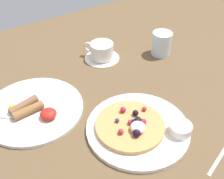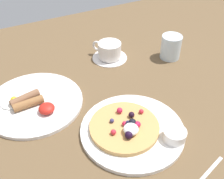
{
  "view_description": "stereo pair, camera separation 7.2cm",
  "coord_description": "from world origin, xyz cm",
  "px_view_note": "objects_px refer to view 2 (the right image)",
  "views": [
    {
      "loc": [
        -29.66,
        -47.59,
        53.06
      ],
      "look_at": [
        3.8,
        1.95,
        4.0
      ],
      "focal_mm": 44.19,
      "sensor_mm": 36.0,
      "label": 1
    },
    {
      "loc": [
        -23.41,
        -51.28,
        53.06
      ],
      "look_at": [
        3.8,
        1.95,
        4.0
      ],
      "focal_mm": 44.19,
      "sensor_mm": 36.0,
      "label": 2
    }
  ],
  "objects_px": {
    "pancake_plate": "(132,130)",
    "coffee_cup": "(109,50)",
    "coffee_saucer": "(110,57)",
    "breakfast_plate": "(34,103)",
    "water_glass": "(171,47)",
    "syrup_ramekin": "(175,135)"
  },
  "relations": [
    {
      "from": "coffee_saucer",
      "to": "coffee_cup",
      "type": "distance_m",
      "value": 0.03
    },
    {
      "from": "syrup_ramekin",
      "to": "coffee_saucer",
      "type": "bearing_deg",
      "value": 85.87
    },
    {
      "from": "coffee_saucer",
      "to": "water_glass",
      "type": "bearing_deg",
      "value": -25.08
    },
    {
      "from": "coffee_cup",
      "to": "water_glass",
      "type": "relative_size",
      "value": 1.19
    },
    {
      "from": "coffee_cup",
      "to": "water_glass",
      "type": "bearing_deg",
      "value": -25.29
    },
    {
      "from": "syrup_ramekin",
      "to": "water_glass",
      "type": "relative_size",
      "value": 0.69
    },
    {
      "from": "syrup_ramekin",
      "to": "water_glass",
      "type": "xyz_separation_m",
      "value": [
        0.22,
        0.32,
        0.02
      ]
    },
    {
      "from": "coffee_cup",
      "to": "breakfast_plate",
      "type": "bearing_deg",
      "value": -158.43
    },
    {
      "from": "syrup_ramekin",
      "to": "breakfast_plate",
      "type": "xyz_separation_m",
      "value": [
        -0.27,
        0.29,
        -0.02
      ]
    },
    {
      "from": "pancake_plate",
      "to": "syrup_ramekin",
      "type": "xyz_separation_m",
      "value": [
        0.07,
        -0.07,
        0.02
      ]
    },
    {
      "from": "breakfast_plate",
      "to": "coffee_cup",
      "type": "xyz_separation_m",
      "value": [
        0.3,
        0.12,
        0.03
      ]
    },
    {
      "from": "water_glass",
      "to": "breakfast_plate",
      "type": "bearing_deg",
      "value": -176.91
    },
    {
      "from": "breakfast_plate",
      "to": "water_glass",
      "type": "xyz_separation_m",
      "value": [
        0.49,
        0.03,
        0.04
      ]
    },
    {
      "from": "pancake_plate",
      "to": "coffee_saucer",
      "type": "relative_size",
      "value": 2.18
    },
    {
      "from": "coffee_saucer",
      "to": "water_glass",
      "type": "xyz_separation_m",
      "value": [
        0.19,
        -0.09,
        0.04
      ]
    },
    {
      "from": "breakfast_plate",
      "to": "coffee_cup",
      "type": "relative_size",
      "value": 2.78
    },
    {
      "from": "breakfast_plate",
      "to": "coffee_saucer",
      "type": "distance_m",
      "value": 0.32
    },
    {
      "from": "breakfast_plate",
      "to": "water_glass",
      "type": "bearing_deg",
      "value": 3.09
    },
    {
      "from": "breakfast_plate",
      "to": "coffee_cup",
      "type": "height_order",
      "value": "coffee_cup"
    },
    {
      "from": "coffee_saucer",
      "to": "coffee_cup",
      "type": "relative_size",
      "value": 1.23
    },
    {
      "from": "pancake_plate",
      "to": "coffee_cup",
      "type": "xyz_separation_m",
      "value": [
        0.1,
        0.34,
        0.03
      ]
    },
    {
      "from": "breakfast_plate",
      "to": "syrup_ramekin",
      "type": "bearing_deg",
      "value": -47.33
    }
  ]
}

